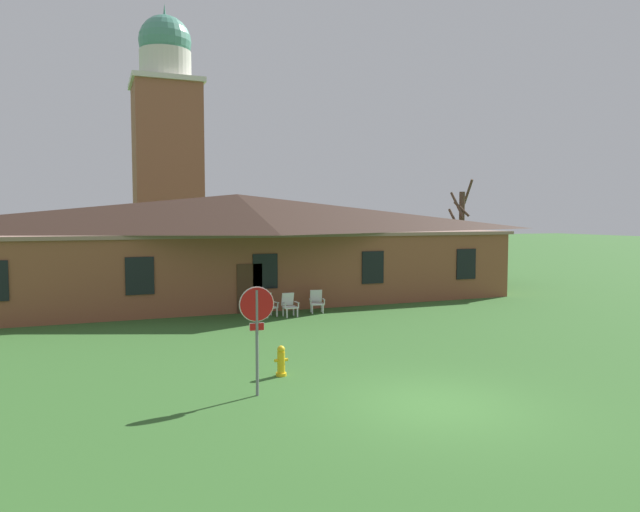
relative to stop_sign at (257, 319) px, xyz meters
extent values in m
plane|color=#336028|center=(3.41, -2.08, -1.78)|extent=(200.00, 200.00, 0.00)
cube|color=brown|center=(3.41, 16.16, -0.18)|extent=(25.76, 10.00, 3.20)
cube|color=#926D5E|center=(3.41, 16.16, 1.50)|extent=(26.27, 10.20, 0.16)
pyramid|color=black|center=(3.41, 16.16, 2.52)|extent=(26.79, 10.40, 1.87)
cube|color=black|center=(-1.74, 11.13, -0.02)|extent=(1.10, 0.06, 1.50)
cube|color=black|center=(3.41, 11.13, -0.02)|extent=(1.10, 0.06, 1.50)
cube|color=black|center=(8.57, 11.13, -0.02)|extent=(1.10, 0.06, 1.50)
cube|color=black|center=(13.72, 11.13, -0.02)|extent=(1.10, 0.06, 1.50)
cube|color=#422819|center=(2.72, 11.13, -0.73)|extent=(1.10, 0.06, 2.10)
cube|color=#93563D|center=(1.97, 32.67, 5.17)|extent=(4.80, 4.80, 13.91)
cube|color=silver|center=(1.97, 32.67, 12.31)|extent=(5.18, 5.18, 0.36)
cylinder|color=silver|center=(1.97, 32.67, 13.59)|extent=(3.80, 3.80, 2.20)
sphere|color=#4C8E7A|center=(1.97, 32.67, 15.37)|extent=(3.88, 3.88, 3.88)
cone|color=#4C8E7A|center=(1.97, 32.67, 17.71)|extent=(0.24, 0.24, 1.00)
cylinder|color=slate|center=(0.00, 0.00, -0.56)|extent=(0.07, 0.07, 2.44)
cylinder|color=white|center=(0.00, 0.01, 0.33)|extent=(0.80, 0.07, 0.81)
cylinder|color=#B71414|center=(0.00, -0.01, 0.33)|extent=(0.76, 0.07, 0.76)
cube|color=#B71414|center=(0.00, 0.00, -0.19)|extent=(0.32, 0.05, 0.16)
cube|color=white|center=(0.00, 0.01, -0.19)|extent=(0.34, 0.04, 0.18)
cube|color=silver|center=(3.51, 9.77, -1.60)|extent=(0.06, 0.06, 0.36)
cube|color=silver|center=(3.07, 9.65, -1.60)|extent=(0.06, 0.06, 0.36)
cube|color=silver|center=(3.39, 10.20, -1.60)|extent=(0.06, 0.06, 0.36)
cube|color=silver|center=(2.95, 10.08, -1.60)|extent=(0.06, 0.06, 0.36)
cube|color=silver|center=(3.23, 9.92, -1.39)|extent=(0.66, 0.64, 0.05)
cube|color=silver|center=(3.15, 10.22, -1.09)|extent=(0.55, 0.32, 0.54)
cube|color=silver|center=(3.52, 9.98, -1.20)|extent=(0.18, 0.47, 0.03)
cube|color=silver|center=(3.56, 9.82, -1.31)|extent=(0.05, 0.05, 0.22)
cube|color=silver|center=(2.96, 9.83, -1.20)|extent=(0.18, 0.47, 0.03)
cube|color=silver|center=(3.00, 9.67, -1.31)|extent=(0.05, 0.05, 0.22)
cube|color=white|center=(4.27, 9.41, -1.60)|extent=(0.05, 0.05, 0.36)
cube|color=white|center=(3.81, 9.39, -1.60)|extent=(0.05, 0.05, 0.36)
cube|color=white|center=(4.26, 9.85, -1.60)|extent=(0.05, 0.05, 0.36)
cube|color=white|center=(3.80, 9.83, -1.60)|extent=(0.05, 0.05, 0.36)
cube|color=white|center=(4.03, 9.62, -1.39)|extent=(0.56, 0.54, 0.05)
cube|color=white|center=(4.02, 9.93, -1.09)|extent=(0.52, 0.21, 0.54)
cube|color=white|center=(4.33, 9.61, -1.20)|extent=(0.08, 0.47, 0.03)
cube|color=white|center=(4.33, 9.45, -1.31)|extent=(0.04, 0.04, 0.22)
cube|color=white|center=(3.75, 9.59, -1.20)|extent=(0.08, 0.47, 0.03)
cube|color=white|center=(3.75, 9.43, -1.31)|extent=(0.04, 0.04, 0.22)
cube|color=white|center=(5.56, 9.81, -1.60)|extent=(0.06, 0.06, 0.36)
cube|color=white|center=(5.11, 9.91, -1.60)|extent=(0.06, 0.06, 0.36)
cube|color=white|center=(5.66, 10.24, -1.60)|extent=(0.06, 0.06, 0.36)
cube|color=white|center=(5.22, 10.34, -1.60)|extent=(0.06, 0.06, 0.36)
cube|color=white|center=(5.39, 10.08, -1.39)|extent=(0.65, 0.63, 0.05)
cube|color=white|center=(5.46, 10.38, -1.09)|extent=(0.54, 0.30, 0.54)
cube|color=white|center=(5.67, 9.99, -1.20)|extent=(0.17, 0.47, 0.03)
cube|color=white|center=(5.63, 9.83, -1.31)|extent=(0.05, 0.05, 0.22)
cube|color=white|center=(5.10, 10.12, -1.20)|extent=(0.17, 0.47, 0.03)
cube|color=white|center=(5.06, 9.97, -1.31)|extent=(0.05, 0.05, 0.22)
cylinder|color=brown|center=(18.85, 18.78, 1.07)|extent=(0.36, 0.36, 5.70)
cylinder|color=brown|center=(18.29, 18.73, 2.04)|extent=(0.29, 1.27, 1.60)
cylinder|color=brown|center=(18.38, 18.66, 3.09)|extent=(0.44, 1.12, 1.65)
cylinder|color=brown|center=(19.29, 18.76, 3.92)|extent=(0.21, 1.03, 1.61)
cylinder|color=brown|center=(18.57, 18.42, 2.80)|extent=(0.92, 0.77, 1.03)
cylinder|color=gold|center=(1.01, 1.36, -1.74)|extent=(0.28, 0.28, 0.08)
cylinder|color=gold|center=(1.01, 1.36, -1.42)|extent=(0.20, 0.20, 0.55)
sphere|color=gold|center=(1.01, 1.36, -1.09)|extent=(0.20, 0.20, 0.20)
cylinder|color=gold|center=(0.88, 1.36, -1.37)|extent=(0.10, 0.08, 0.08)
cylinder|color=gold|center=(1.14, 1.36, -1.37)|extent=(0.10, 0.08, 0.08)
camera|label=1|loc=(-3.42, -12.57, 2.32)|focal=32.32mm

